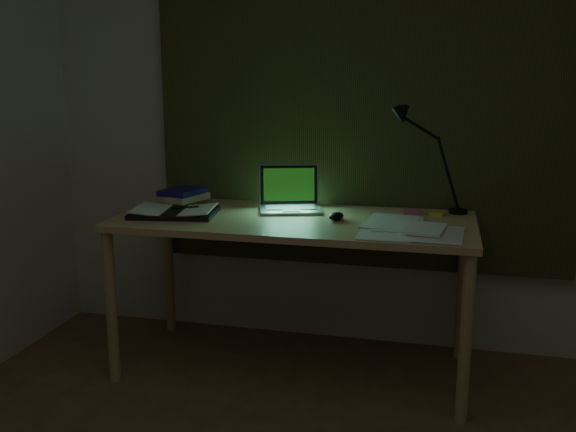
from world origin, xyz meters
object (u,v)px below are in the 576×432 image
(open_textbook, at_px, (174,211))
(desk_lamp, at_px, (461,163))
(desk, at_px, (294,295))
(loose_papers, at_px, (412,228))
(book_stack, at_px, (182,196))
(laptop, at_px, (291,190))

(open_textbook, xyz_separation_m, desk_lamp, (1.36, 0.37, 0.24))
(desk, relative_size, loose_papers, 4.32)
(book_stack, relative_size, desk_lamp, 0.45)
(desk, bearing_deg, book_stack, 164.95)
(laptop, distance_m, loose_papers, 0.69)
(loose_papers, height_order, desk_lamp, desk_lamp)
(desk, bearing_deg, desk_lamp, 21.25)
(open_textbook, bearing_deg, desk_lamp, 6.32)
(open_textbook, height_order, loose_papers, open_textbook)
(book_stack, bearing_deg, desk_lamp, 5.03)
(book_stack, bearing_deg, laptop, -2.48)
(laptop, height_order, loose_papers, laptop)
(book_stack, distance_m, loose_papers, 1.26)
(loose_papers, xyz_separation_m, desk_lamp, (0.21, 0.42, 0.24))
(laptop, height_order, book_stack, laptop)
(laptop, xyz_separation_m, loose_papers, (0.62, -0.27, -0.10))
(desk, relative_size, desk_lamp, 3.39)
(open_textbook, height_order, desk_lamp, desk_lamp)
(loose_papers, bearing_deg, desk, 167.84)
(laptop, xyz_separation_m, desk_lamp, (0.83, 0.15, 0.14))
(book_stack, xyz_separation_m, desk_lamp, (1.43, 0.13, 0.21))
(open_textbook, distance_m, desk_lamp, 1.43)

